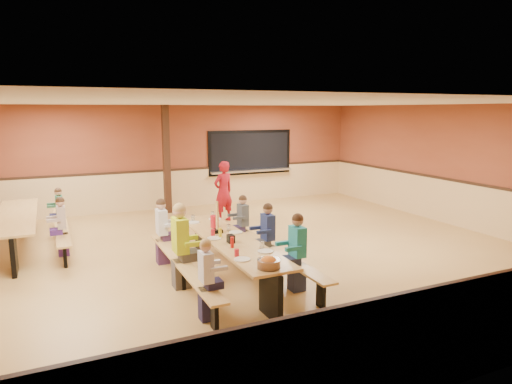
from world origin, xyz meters
name	(u,v)px	position (x,y,z in m)	size (l,w,h in m)	color
ground	(232,256)	(0.00, 0.00, 0.00)	(12.00, 12.00, 0.00)	#A47A3E
room_envelope	(232,222)	(0.00, 0.00, 0.69)	(12.04, 10.04, 3.02)	brown
kitchen_pass_through	(250,154)	(2.60, 4.96, 1.49)	(2.78, 0.28, 1.38)	black
structural_post	(167,160)	(-0.20, 4.40, 1.50)	(0.18, 0.18, 3.00)	black
cafeteria_table_main	(230,251)	(-0.53, -1.22, 0.53)	(1.91, 3.70, 0.74)	tan
cafeteria_table_second	(17,225)	(-3.87, 2.25, 0.53)	(1.91, 3.70, 0.74)	tan
seated_child_white_left	(206,281)	(-1.36, -2.45, 0.57)	(0.33, 0.27, 1.13)	silver
seated_adult_yellow	(180,247)	(-1.36, -1.16, 0.69)	(0.45, 0.37, 1.38)	#BAD417
seated_child_grey_left	(162,232)	(-1.36, 0.15, 0.61)	(0.37, 0.31, 1.22)	silver
seated_child_teal_right	(297,253)	(0.29, -2.05, 0.62)	(0.39, 0.32, 1.24)	teal
seated_child_navy_right	(268,237)	(0.29, -0.99, 0.60)	(0.37, 0.30, 1.21)	navy
seated_child_char_right	(243,224)	(0.29, 0.15, 0.58)	(0.35, 0.28, 1.16)	#454A4E
seated_child_green_sec	(60,213)	(-3.04, 2.87, 0.56)	(0.33, 0.27, 1.12)	#336C4A
seated_child_tan_sec	(62,227)	(-3.04, 1.44, 0.58)	(0.35, 0.28, 1.16)	#B79F90
standing_woman	(223,192)	(0.86, 2.78, 0.79)	(0.57, 0.38, 1.57)	maroon
punch_pitcher	(215,221)	(-0.51, -0.41, 0.85)	(0.16, 0.16, 0.22)	red
chip_bowl	(269,263)	(-0.57, -2.79, 0.81)	(0.32, 0.32, 0.15)	orange
napkin_dispenser	(231,239)	(-0.60, -1.45, 0.80)	(0.10, 0.14, 0.13)	black
condiment_mustard	(220,233)	(-0.66, -1.11, 0.82)	(0.06, 0.06, 0.17)	yellow
condiment_ketchup	(232,242)	(-0.68, -1.71, 0.82)	(0.06, 0.06, 0.17)	#B2140F
table_paddle	(217,225)	(-0.59, -0.78, 0.88)	(0.16, 0.16, 0.56)	black
place_settings	(229,235)	(-0.53, -1.22, 0.80)	(0.65, 3.30, 0.11)	beige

